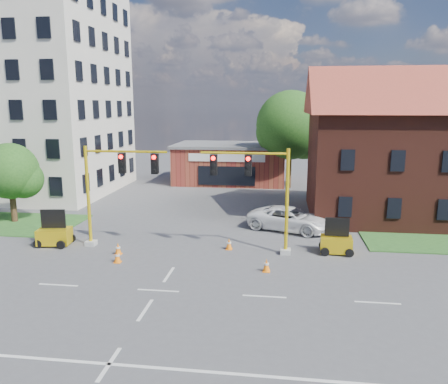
% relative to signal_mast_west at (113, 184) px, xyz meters
% --- Properties ---
extents(ground, '(120.00, 120.00, 0.00)m').
position_rel_signal_mast_west_xyz_m(ground, '(4.36, -6.00, -3.92)').
color(ground, '#464649').
rests_on(ground, ground).
extents(lane_markings, '(60.00, 36.00, 0.01)m').
position_rel_signal_mast_west_xyz_m(lane_markings, '(4.36, -9.00, -3.91)').
color(lane_markings, silver).
rests_on(lane_markings, ground).
extents(office_block, '(18.40, 15.40, 20.60)m').
position_rel_signal_mast_west_xyz_m(office_block, '(-15.64, 15.91, 6.39)').
color(office_block, beige).
rests_on(office_block, ground).
extents(brick_shop, '(12.40, 8.40, 4.30)m').
position_rel_signal_mast_west_xyz_m(brick_shop, '(4.36, 23.99, -1.76)').
color(brick_shop, maroon).
rests_on(brick_shop, ground).
extents(townhouse_row, '(21.00, 11.00, 11.50)m').
position_rel_signal_mast_west_xyz_m(townhouse_row, '(22.36, 10.00, 2.01)').
color(townhouse_row, '#4C2016').
rests_on(townhouse_row, ground).
extents(tree_large, '(7.41, 7.06, 10.08)m').
position_rel_signal_mast_west_xyz_m(tree_large, '(11.22, 21.08, 2.35)').
color(tree_large, '#321F12').
rests_on(tree_large, ground).
extents(tree_nw_front, '(4.30, 4.09, 5.90)m').
position_rel_signal_mast_west_xyz_m(tree_nw_front, '(-9.44, 4.58, -0.24)').
color(tree_nw_front, '#321F12').
rests_on(tree_nw_front, ground).
extents(signal_mast_west, '(5.30, 0.60, 6.20)m').
position_rel_signal_mast_west_xyz_m(signal_mast_west, '(0.00, 0.00, 0.00)').
color(signal_mast_west, gray).
rests_on(signal_mast_west, ground).
extents(signal_mast_east, '(5.30, 0.60, 6.20)m').
position_rel_signal_mast_west_xyz_m(signal_mast_east, '(8.71, 0.00, 0.00)').
color(signal_mast_east, gray).
rests_on(signal_mast_east, ground).
extents(trailer_west, '(2.08, 1.54, 2.18)m').
position_rel_signal_mast_west_xyz_m(trailer_west, '(-3.90, -0.22, -3.24)').
color(trailer_west, yellow).
rests_on(trailer_west, ground).
extents(trailer_east, '(1.85, 1.29, 2.04)m').
position_rel_signal_mast_west_xyz_m(trailer_east, '(13.30, 0.55, -3.28)').
color(trailer_east, yellow).
rests_on(trailer_east, ground).
extents(cone_a, '(0.40, 0.40, 0.70)m').
position_rel_signal_mast_west_xyz_m(cone_a, '(1.09, -2.65, -3.58)').
color(cone_a, orange).
rests_on(cone_a, ground).
extents(cone_b, '(0.40, 0.40, 0.70)m').
position_rel_signal_mast_west_xyz_m(cone_b, '(0.64, -1.37, -3.58)').
color(cone_b, orange).
rests_on(cone_b, ground).
extents(cone_c, '(0.40, 0.40, 0.70)m').
position_rel_signal_mast_west_xyz_m(cone_c, '(9.34, -2.93, -3.58)').
color(cone_c, orange).
rests_on(cone_c, ground).
extents(cone_d, '(0.40, 0.40, 0.70)m').
position_rel_signal_mast_west_xyz_m(cone_d, '(6.96, 0.37, -3.58)').
color(cone_d, orange).
rests_on(cone_d, ground).
extents(pickup_white, '(6.32, 4.45, 1.60)m').
position_rel_signal_mast_west_xyz_m(pickup_white, '(10.65, 5.08, -3.12)').
color(pickup_white, white).
rests_on(pickup_white, ground).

